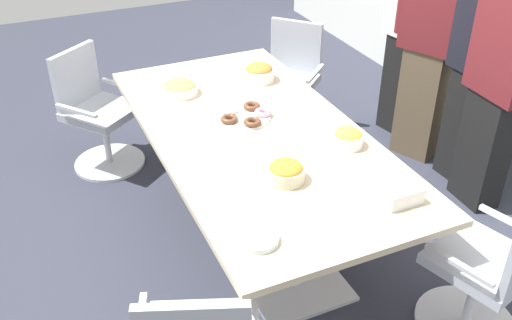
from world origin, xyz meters
TOP-DOWN VIEW (x-y plane):
  - ground_plane at (0.00, 0.00)m, footprint 10.00×10.00m
  - conference_table at (0.00, 0.00)m, footprint 2.40×1.20m
  - office_chair_0 at (-1.26, -0.75)m, footprint 0.76×0.76m
  - office_chair_2 at (1.26, 0.73)m, footprint 0.67×0.67m
  - office_chair_3 at (-1.16, 0.81)m, footprint 0.76×0.76m
  - person_standing_0 at (-0.75, 1.68)m, footprint 0.61×0.29m
  - person_standing_1 at (-0.39, 1.57)m, footprint 0.59×0.38m
  - person_standing_2 at (0.04, 1.66)m, footprint 0.61×0.24m
  - person_standing_3 at (0.31, 1.56)m, footprint 0.61×0.24m
  - snack_bowl_cookies at (-0.69, -0.25)m, footprint 0.25×0.25m
  - snack_bowl_chips_yellow at (0.36, 0.41)m, footprint 0.18×0.18m
  - snack_bowl_pretzels at (-0.66, 0.32)m, footprint 0.22×0.22m
  - snack_bowl_chips_orange at (0.53, -0.07)m, footprint 0.20×0.20m
  - donut_platter at (-0.19, 0.01)m, footprint 0.33×0.33m
  - plate_stack at (0.92, -0.40)m, footprint 0.19×0.19m
  - napkin_pile at (0.90, 0.37)m, footprint 0.20×0.20m

SIDE VIEW (x-z plane):
  - ground_plane at x=0.00m, z-range -0.01..0.00m
  - office_chair_0 at x=-1.26m, z-range -0.05..0.86m
  - office_chair_2 at x=1.26m, z-range -0.05..0.86m
  - office_chair_3 at x=-1.16m, z-range -0.05..0.86m
  - conference_table at x=0.00m, z-range 0.25..1.00m
  - plate_stack at x=0.92m, z-range 0.75..0.78m
  - donut_platter at x=-0.19m, z-range 0.75..0.79m
  - napkin_pile at x=0.90m, z-range 0.75..0.83m
  - snack_bowl_cookies at x=-0.69m, z-range 0.75..0.84m
  - snack_bowl_chips_yellow at x=0.36m, z-range 0.75..0.86m
  - snack_bowl_chips_orange at x=0.53m, z-range 0.75..0.86m
  - snack_bowl_pretzels at x=-0.66m, z-range 0.75..0.87m
  - person_standing_3 at x=0.31m, z-range 0.04..1.78m
  - person_standing_0 at x=-0.75m, z-range 0.04..1.78m
  - person_standing_2 at x=0.04m, z-range 0.04..1.82m
  - person_standing_1 at x=-0.39m, z-range 0.05..1.88m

